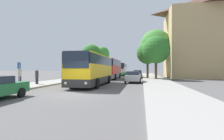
{
  "coord_description": "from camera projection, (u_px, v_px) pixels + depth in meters",
  "views": [
    {
      "loc": [
        4.85,
        -11.99,
        1.84
      ],
      "look_at": [
        0.1,
        15.72,
        1.68
      ],
      "focal_mm": 28.0,
      "sensor_mm": 36.0,
      "label": 1
    }
  ],
  "objects": [
    {
      "name": "ground_plane",
      "position": [
        74.0,
        94.0,
        12.65
      ],
      "size": [
        300.0,
        300.0,
        0.0
      ],
      "primitive_type": "plane",
      "color": "#565454",
      "rests_on": "ground"
    },
    {
      "name": "sidewalk_right",
      "position": [
        175.0,
        96.0,
        11.47
      ],
      "size": [
        4.0,
        120.0,
        0.15
      ],
      "primitive_type": "cube",
      "color": "gray",
      "rests_on": "ground_plane"
    },
    {
      "name": "building_right_background",
      "position": [
        211.0,
        36.0,
        36.24
      ],
      "size": [
        17.45,
        12.12,
        17.35
      ],
      "color": "tan",
      "rests_on": "ground_plane"
    },
    {
      "name": "bus_front",
      "position": [
        93.0,
        69.0,
        19.62
      ],
      "size": [
        2.9,
        10.69,
        3.37
      ],
      "rotation": [
        0.0,
        0.0,
        0.01
      ],
      "color": "#2D2D2D",
      "rests_on": "ground_plane"
    },
    {
      "name": "bus_middle",
      "position": [
        111.0,
        69.0,
        33.26
      ],
      "size": [
        2.83,
        11.69,
        3.57
      ],
      "rotation": [
        0.0,
        0.0,
        0.01
      ],
      "color": "gray",
      "rests_on": "ground_plane"
    },
    {
      "name": "bus_rear",
      "position": [
        121.0,
        69.0,
        48.36
      ],
      "size": [
        2.99,
        11.66,
        3.36
      ],
      "rotation": [
        0.0,
        0.0,
        0.03
      ],
      "color": "#238942",
      "rests_on": "ground_plane"
    },
    {
      "name": "parked_car_right_near",
      "position": [
        133.0,
        77.0,
        23.59
      ],
      "size": [
        2.05,
        4.43,
        1.53
      ],
      "rotation": [
        0.0,
        0.0,
        3.14
      ],
      "color": "#B7B7BC",
      "rests_on": "ground_plane"
    },
    {
      "name": "parked_car_right_far",
      "position": [
        137.0,
        74.0,
        35.7
      ],
      "size": [
        2.05,
        4.7,
        1.59
      ],
      "rotation": [
        0.0,
        0.0,
        3.16
      ],
      "color": "slate",
      "rests_on": "ground_plane"
    },
    {
      "name": "bus_stop_sign",
      "position": [
        19.0,
        71.0,
        16.56
      ],
      "size": [
        0.08,
        0.45,
        2.37
      ],
      "color": "gray",
      "rests_on": "sidewalk_left"
    },
    {
      "name": "pedestrian_waiting_near",
      "position": [
        20.0,
        76.0,
        18.94
      ],
      "size": [
        0.36,
        0.36,
        1.89
      ],
      "rotation": [
        0.0,
        0.0,
        0.63
      ],
      "color": "#23232D",
      "rests_on": "sidewalk_left"
    },
    {
      "name": "pedestrian_waiting_far",
      "position": [
        37.0,
        76.0,
        19.69
      ],
      "size": [
        0.36,
        0.36,
        1.7
      ],
      "rotation": [
        0.0,
        0.0,
        3.27
      ],
      "color": "#23232D",
      "rests_on": "sidewalk_left"
    },
    {
      "name": "tree_left_near",
      "position": [
        91.0,
        55.0,
        39.97
      ],
      "size": [
        4.71,
        4.71,
        7.33
      ],
      "color": "#47331E",
      "rests_on": "sidewalk_left"
    },
    {
      "name": "tree_left_far",
      "position": [
        102.0,
        54.0,
        48.55
      ],
      "size": [
        4.1,
        4.1,
        7.93
      ],
      "color": "brown",
      "rests_on": "sidewalk_left"
    },
    {
      "name": "tree_right_near",
      "position": [
        156.0,
        50.0,
        29.76
      ],
      "size": [
        4.75,
        4.75,
        7.38
      ],
      "color": "#47331E",
      "rests_on": "sidewalk_right"
    },
    {
      "name": "tree_right_mid",
      "position": [
        156.0,
        45.0,
        37.77
      ],
      "size": [
        6.6,
        6.6,
        10.19
      ],
      "color": "brown",
      "rests_on": "sidewalk_right"
    },
    {
      "name": "tree_right_far",
      "position": [
        148.0,
        53.0,
        32.55
      ],
      "size": [
        4.1,
        4.1,
        6.72
      ],
      "color": "#47331E",
      "rests_on": "sidewalk_right"
    }
  ]
}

